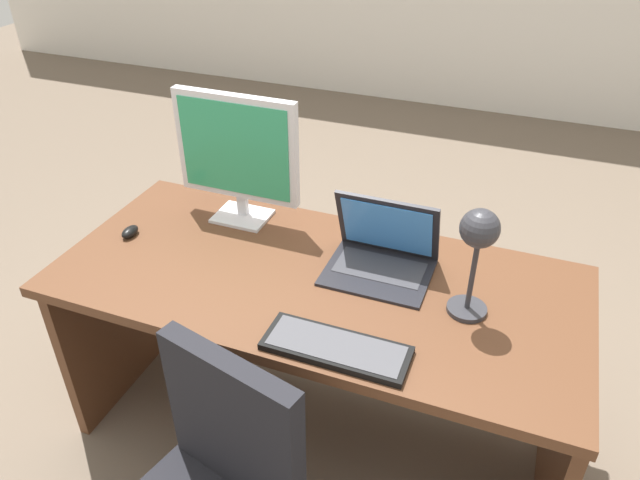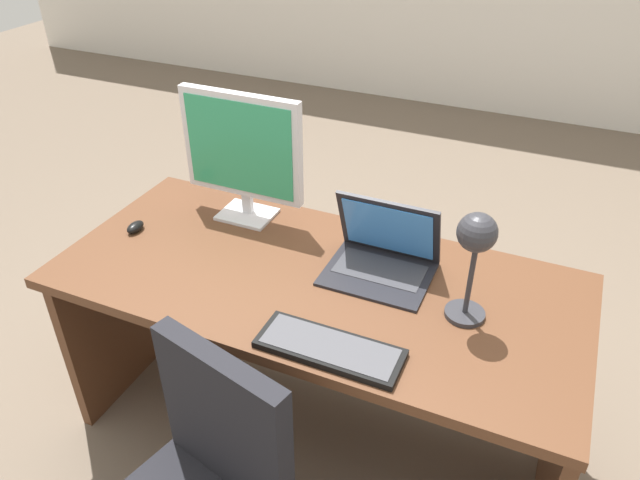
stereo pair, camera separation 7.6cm
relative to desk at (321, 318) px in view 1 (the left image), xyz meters
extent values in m
plane|color=#6B5B4C|center=(0.00, 1.45, -0.54)|extent=(12.00, 12.00, 0.00)
cube|color=#56331E|center=(0.00, -0.05, 0.20)|extent=(1.71, 0.78, 0.04)
cube|color=#56331E|center=(-0.84, -0.05, -0.18)|extent=(0.04, 0.69, 0.71)
cube|color=#56331E|center=(0.84, -0.05, -0.18)|extent=(0.04, 0.69, 0.71)
cube|color=#56331E|center=(0.00, 0.24, -0.14)|extent=(1.51, 0.02, 0.50)
cube|color=silver|center=(-0.39, 0.20, 0.22)|extent=(0.20, 0.16, 0.01)
cube|color=silver|center=(-0.39, 0.21, 0.27)|extent=(0.04, 0.02, 0.08)
cube|color=silver|center=(-0.39, 0.20, 0.50)|extent=(0.46, 0.04, 0.38)
cube|color=#2D9966|center=(-0.39, 0.18, 0.50)|extent=(0.41, 0.00, 0.34)
cube|color=black|center=(0.18, 0.04, 0.22)|extent=(0.34, 0.27, 0.01)
cube|color=#38383D|center=(0.18, 0.06, 0.22)|extent=(0.29, 0.15, 0.00)
cube|color=black|center=(0.18, 0.13, 0.34)|extent=(0.34, 0.10, 0.25)
cube|color=#3F8CEA|center=(0.18, 0.12, 0.34)|extent=(0.30, 0.08, 0.20)
cube|color=black|center=(0.18, -0.35, 0.22)|extent=(0.41, 0.15, 0.02)
cube|color=#47474C|center=(0.18, -0.35, 0.23)|extent=(0.38, 0.13, 0.00)
ellipsoid|color=black|center=(-0.71, -0.06, 0.23)|extent=(0.04, 0.08, 0.03)
cylinder|color=#2D2D33|center=(0.48, -0.04, 0.22)|extent=(0.12, 0.12, 0.01)
cylinder|color=#2D2D33|center=(0.48, -0.04, 0.36)|extent=(0.02, 0.02, 0.26)
sphere|color=#2D2D33|center=(0.48, -0.07, 0.52)|extent=(0.11, 0.11, 0.11)
cube|color=black|center=(-0.02, -0.59, 0.10)|extent=(0.44, 0.16, 0.46)
camera|label=1|loc=(0.57, -1.50, 1.38)|focal=33.69mm
camera|label=2|loc=(0.65, -1.47, 1.38)|focal=33.69mm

